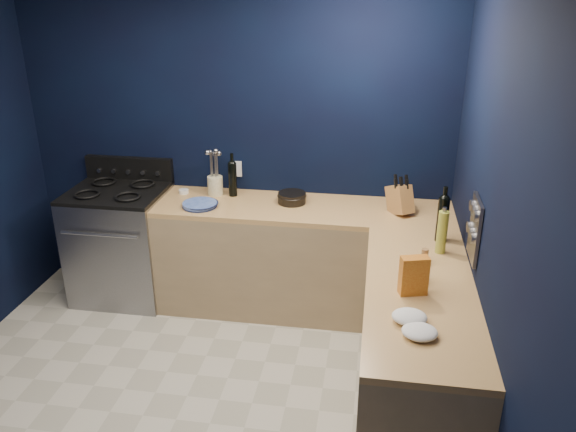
% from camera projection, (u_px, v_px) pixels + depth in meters
% --- Properties ---
extents(floor, '(3.50, 3.50, 0.02)m').
position_uv_depth(floor, '(176.00, 421.00, 3.59)').
color(floor, '#B7B09F').
rests_on(floor, ground).
extents(wall_back, '(3.50, 0.02, 2.60)m').
position_uv_depth(wall_back, '(236.00, 142.00, 4.68)').
color(wall_back, black).
rests_on(wall_back, ground).
extents(wall_right, '(0.02, 3.50, 2.60)m').
position_uv_depth(wall_right, '(499.00, 253.00, 2.83)').
color(wall_right, black).
rests_on(wall_right, ground).
extents(cab_back, '(2.30, 0.63, 0.86)m').
position_uv_depth(cab_back, '(303.00, 261.00, 4.64)').
color(cab_back, '#9E835D').
rests_on(cab_back, floor).
extents(top_back, '(2.30, 0.63, 0.04)m').
position_uv_depth(top_back, '(303.00, 209.00, 4.46)').
color(top_back, olive).
rests_on(top_back, cab_back).
extents(cab_right, '(0.63, 1.67, 0.86)m').
position_uv_depth(cab_right, '(414.00, 357.00, 3.47)').
color(cab_right, '#9E835D').
rests_on(cab_right, floor).
extents(top_right, '(0.63, 1.67, 0.04)m').
position_uv_depth(top_right, '(421.00, 292.00, 3.30)').
color(top_right, olive).
rests_on(top_right, cab_right).
extents(gas_range, '(0.76, 0.66, 0.92)m').
position_uv_depth(gas_range, '(122.00, 245.00, 4.84)').
color(gas_range, gray).
rests_on(gas_range, floor).
extents(oven_door, '(0.59, 0.02, 0.42)m').
position_uv_depth(oven_door, '(106.00, 263.00, 4.55)').
color(oven_door, black).
rests_on(oven_door, gas_range).
extents(cooktop, '(0.76, 0.66, 0.03)m').
position_uv_depth(cooktop, '(116.00, 192.00, 4.65)').
color(cooktop, black).
rests_on(cooktop, gas_range).
extents(backguard, '(0.76, 0.06, 0.20)m').
position_uv_depth(backguard, '(129.00, 169.00, 4.88)').
color(backguard, black).
rests_on(backguard, gas_range).
extents(spice_panel, '(0.02, 0.28, 0.38)m').
position_uv_depth(spice_panel, '(475.00, 229.00, 3.38)').
color(spice_panel, gray).
rests_on(spice_panel, wall_right).
extents(wall_outlet, '(0.09, 0.02, 0.13)m').
position_uv_depth(wall_outlet, '(236.00, 169.00, 4.75)').
color(wall_outlet, white).
rests_on(wall_outlet, wall_back).
extents(plate_stack, '(0.28, 0.28, 0.03)m').
position_uv_depth(plate_stack, '(200.00, 205.00, 4.45)').
color(plate_stack, '#3150A0').
rests_on(plate_stack, top_back).
extents(ramekin, '(0.10, 0.10, 0.03)m').
position_uv_depth(ramekin, '(184.00, 191.00, 4.73)').
color(ramekin, white).
rests_on(ramekin, top_back).
extents(utensil_crock, '(0.14, 0.14, 0.16)m').
position_uv_depth(utensil_crock, '(215.00, 186.00, 4.68)').
color(utensil_crock, '#EDE8BA').
rests_on(utensil_crock, top_back).
extents(wine_bottle_back, '(0.09, 0.09, 0.28)m').
position_uv_depth(wine_bottle_back, '(233.00, 179.00, 4.63)').
color(wine_bottle_back, black).
rests_on(wine_bottle_back, top_back).
extents(lemon_basket, '(0.22, 0.22, 0.08)m').
position_uv_depth(lemon_basket, '(292.00, 198.00, 4.52)').
color(lemon_basket, black).
rests_on(lemon_basket, top_back).
extents(knife_block, '(0.24, 0.27, 0.26)m').
position_uv_depth(knife_block, '(400.00, 200.00, 4.31)').
color(knife_block, olive).
rests_on(knife_block, top_back).
extents(wine_bottle_right, '(0.09, 0.09, 0.31)m').
position_uv_depth(wine_bottle_right, '(442.00, 220.00, 3.83)').
color(wine_bottle_right, black).
rests_on(wine_bottle_right, top_right).
extents(oil_bottle, '(0.07, 0.07, 0.28)m').
position_uv_depth(oil_bottle, '(442.00, 232.00, 3.68)').
color(oil_bottle, '#9EA335').
rests_on(oil_bottle, top_right).
extents(spice_jar_near, '(0.04, 0.04, 0.09)m').
position_uv_depth(spice_jar_near, '(425.00, 256.00, 3.58)').
color(spice_jar_near, olive).
rests_on(spice_jar_near, top_right).
extents(spice_jar_far, '(0.06, 0.06, 0.09)m').
position_uv_depth(spice_jar_far, '(423.00, 274.00, 3.37)').
color(spice_jar_far, olive).
rests_on(spice_jar_far, top_right).
extents(crouton_bag, '(0.17, 0.11, 0.23)m').
position_uv_depth(crouton_bag, '(414.00, 276.00, 3.21)').
color(crouton_bag, '#AB2C0A').
rests_on(crouton_bag, top_right).
extents(towel_front, '(0.21, 0.18, 0.06)m').
position_uv_depth(towel_front, '(409.00, 317.00, 2.97)').
color(towel_front, white).
rests_on(towel_front, top_right).
extents(towel_end, '(0.18, 0.16, 0.05)m').
position_uv_depth(towel_end, '(420.00, 332.00, 2.85)').
color(towel_end, white).
rests_on(towel_end, top_right).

